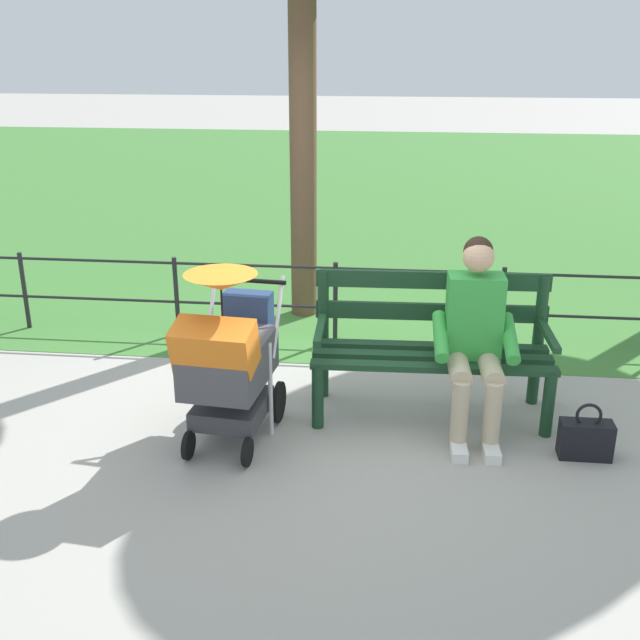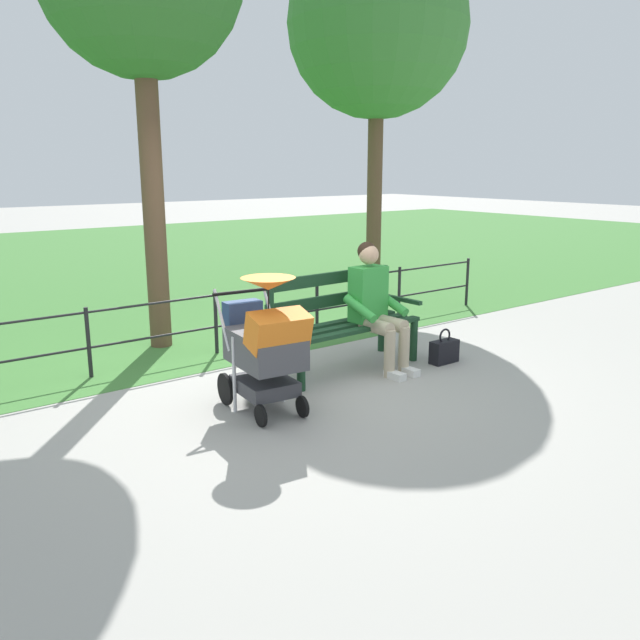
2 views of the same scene
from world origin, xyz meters
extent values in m
plane|color=#9E9B93|center=(0.00, 0.00, 0.00)|extent=(60.00, 60.00, 0.00)
cube|color=#3D7533|center=(0.00, -8.80, 0.00)|extent=(40.00, 16.00, 0.01)
cube|color=#193D23|center=(-0.76, -0.18, 0.45)|extent=(1.60, 0.15, 0.04)
cube|color=#193D23|center=(-0.77, 0.00, 0.45)|extent=(1.60, 0.15, 0.04)
cube|color=#193D23|center=(-0.77, 0.18, 0.45)|extent=(1.60, 0.15, 0.04)
cube|color=#193D23|center=(-0.76, -0.28, 0.67)|extent=(1.60, 0.09, 0.12)
cube|color=#193D23|center=(-0.76, -0.28, 0.90)|extent=(1.60, 0.09, 0.12)
cylinder|color=#193D23|center=(-1.53, 0.17, 0.23)|extent=(0.08, 0.08, 0.45)
cylinder|color=#193D23|center=(-1.51, -0.30, 0.47)|extent=(0.08, 0.08, 0.95)
cube|color=#193D23|center=(-1.52, -0.03, 0.63)|extent=(0.07, 0.56, 0.04)
cylinder|color=#193D23|center=(-0.03, 0.22, 0.23)|extent=(0.08, 0.08, 0.45)
cylinder|color=#193D23|center=(-0.01, -0.25, 0.47)|extent=(0.08, 0.08, 0.95)
cube|color=#193D23|center=(-0.02, 0.03, 0.63)|extent=(0.07, 0.56, 0.04)
cylinder|color=tan|center=(-1.13, 0.22, 0.47)|extent=(0.15, 0.40, 0.14)
cylinder|color=tan|center=(-0.93, 0.22, 0.47)|extent=(0.15, 0.40, 0.14)
cylinder|color=tan|center=(-1.14, 0.42, 0.24)|extent=(0.11, 0.11, 0.47)
cylinder|color=tan|center=(-0.94, 0.42, 0.24)|extent=(0.11, 0.11, 0.47)
cube|color=silver|center=(-1.14, 0.50, 0.04)|extent=(0.11, 0.22, 0.07)
cube|color=silver|center=(-0.94, 0.50, 0.04)|extent=(0.11, 0.22, 0.07)
cube|color=green|center=(-1.03, 0.00, 0.75)|extent=(0.37, 0.23, 0.56)
cylinder|color=green|center=(-1.25, 0.11, 0.65)|extent=(0.10, 0.43, 0.23)
cylinder|color=green|center=(-0.81, 0.13, 0.65)|extent=(0.10, 0.43, 0.23)
sphere|color=tan|center=(-1.03, 0.00, 1.15)|extent=(0.20, 0.20, 0.20)
sphere|color=black|center=(-1.03, -0.03, 1.18)|extent=(0.19, 0.19, 0.19)
cylinder|color=black|center=(0.25, 0.16, 0.14)|extent=(0.06, 0.28, 0.28)
cylinder|color=black|center=(0.70, 0.12, 0.14)|extent=(0.06, 0.28, 0.28)
cylinder|color=black|center=(0.35, 0.76, 0.09)|extent=(0.05, 0.18, 0.18)
cylinder|color=black|center=(0.72, 0.72, 0.09)|extent=(0.05, 0.18, 0.18)
cube|color=#38383D|center=(0.50, 0.44, 0.22)|extent=(0.47, 0.56, 0.12)
cylinder|color=silver|center=(0.27, 0.36, 0.33)|extent=(0.03, 0.03, 0.65)
cylinder|color=silver|center=(0.72, 0.32, 0.33)|extent=(0.03, 0.03, 0.65)
cube|color=#47474C|center=(0.51, 0.46, 0.55)|extent=(0.53, 0.72, 0.28)
cube|color=orange|center=(0.53, 0.70, 0.75)|extent=(0.51, 0.35, 0.33)
cylinder|color=black|center=(0.46, 0.02, 0.95)|extent=(0.52, 0.08, 0.03)
cylinder|color=silver|center=(0.24, 0.14, 0.75)|extent=(0.06, 0.30, 0.49)
cylinder|color=silver|center=(0.70, 0.10, 0.75)|extent=(0.06, 0.30, 0.49)
cone|color=orange|center=(0.51, 0.54, 1.10)|extent=(0.48, 0.48, 0.10)
cylinder|color=black|center=(0.51, 0.54, 0.92)|extent=(0.01, 0.01, 0.30)
cube|color=navy|center=(0.46, 0.04, 0.73)|extent=(0.33, 0.19, 0.28)
cube|color=black|center=(-1.72, 0.43, 0.12)|extent=(0.32, 0.14, 0.24)
torus|color=black|center=(-1.72, 0.43, 0.29)|extent=(0.16, 0.02, 0.16)
cylinder|color=black|center=(-1.38, -1.33, 0.35)|extent=(0.04, 0.04, 0.70)
cylinder|color=black|center=(0.00, -1.33, 0.35)|extent=(0.04, 0.04, 0.70)
cylinder|color=black|center=(1.38, -1.33, 0.35)|extent=(0.04, 0.04, 0.70)
cylinder|color=black|center=(2.76, -1.33, 0.35)|extent=(0.04, 0.04, 0.70)
cylinder|color=black|center=(0.00, -1.33, 0.65)|extent=(8.29, 0.02, 0.02)
cylinder|color=black|center=(0.00, -1.33, 0.30)|extent=(8.29, 0.02, 0.02)
cylinder|color=brown|center=(0.35, -1.99, 1.60)|extent=(0.24, 0.24, 3.19)
camera|label=1|loc=(-0.54, 4.73, 2.46)|focal=42.66mm
camera|label=2|loc=(3.27, 4.83, 2.02)|focal=36.52mm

